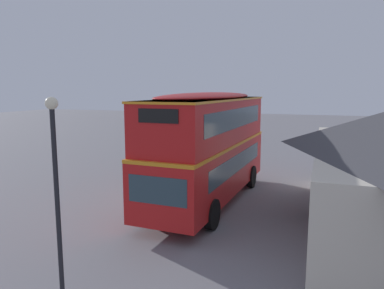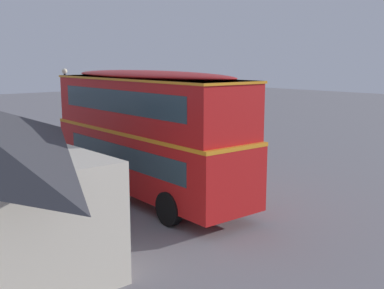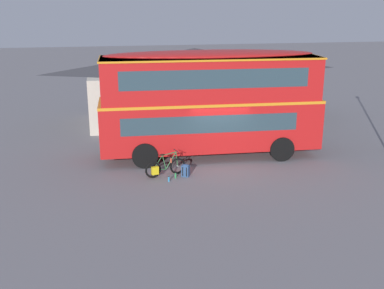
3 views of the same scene
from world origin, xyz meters
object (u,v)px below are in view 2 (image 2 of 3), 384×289
(street_lamp, at_px, (66,104))
(water_bottle_green_metal, at_px, (231,193))
(double_decker_bus, at_px, (146,129))
(water_bottle_blue_sports, at_px, (243,194))
(backpack_on_ground, at_px, (221,187))
(touring_bicycle, at_px, (234,190))

(street_lamp, bearing_deg, water_bottle_green_metal, -171.84)
(double_decker_bus, bearing_deg, water_bottle_blue_sports, -129.39)
(backpack_on_ground, xyz_separation_m, street_lamp, (10.00, 1.39, 2.65))
(double_decker_bus, bearing_deg, street_lamp, -6.92)
(touring_bicycle, height_order, backpack_on_ground, touring_bicycle)
(water_bottle_green_metal, bearing_deg, double_decker_bus, 51.44)
(street_lamp, bearing_deg, water_bottle_blue_sports, -170.46)
(double_decker_bus, relative_size, water_bottle_blue_sports, 44.98)
(touring_bicycle, bearing_deg, water_bottle_blue_sports, -81.61)
(touring_bicycle, height_order, water_bottle_blue_sports, touring_bicycle)
(double_decker_bus, distance_m, water_bottle_blue_sports, 4.46)
(touring_bicycle, relative_size, street_lamp, 0.36)
(water_bottle_blue_sports, distance_m, street_lamp, 11.26)
(street_lamp, bearing_deg, backpack_on_ground, -172.10)
(water_bottle_green_metal, height_order, street_lamp, street_lamp)
(water_bottle_blue_sports, bearing_deg, double_decker_bus, 50.61)
(touring_bicycle, bearing_deg, street_lamp, 6.26)
(backpack_on_ground, height_order, street_lamp, street_lamp)
(double_decker_bus, relative_size, backpack_on_ground, 18.86)
(water_bottle_blue_sports, relative_size, water_bottle_green_metal, 0.92)
(double_decker_bus, distance_m, backpack_on_ground, 3.73)
(double_decker_bus, height_order, touring_bicycle, double_decker_bus)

